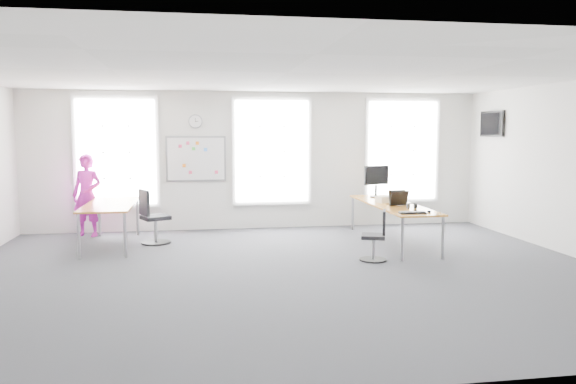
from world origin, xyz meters
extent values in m
plane|color=#28292E|center=(0.00, 0.00, 0.00)|extent=(10.00, 10.00, 0.00)
plane|color=white|center=(0.00, 0.00, 3.00)|extent=(10.00, 10.00, 0.00)
plane|color=white|center=(0.00, 4.00, 1.50)|extent=(10.00, 0.00, 10.00)
plane|color=white|center=(0.00, -4.00, 1.50)|extent=(10.00, 0.00, 10.00)
cube|color=white|center=(-3.00, 3.97, 1.70)|extent=(1.60, 0.06, 2.20)
cube|color=white|center=(0.30, 3.97, 1.70)|extent=(1.60, 0.06, 2.20)
cube|color=white|center=(3.30, 3.97, 1.70)|extent=(1.60, 0.06, 2.20)
cube|color=gold|center=(2.36, 1.94, 0.74)|extent=(0.83, 3.12, 0.03)
cylinder|color=gray|center=(2.00, 0.44, 0.36)|extent=(0.05, 0.05, 0.73)
cylinder|color=gray|center=(2.71, 0.44, 0.36)|extent=(0.05, 0.05, 0.73)
cylinder|color=gray|center=(2.00, 3.44, 0.36)|extent=(0.05, 0.05, 0.73)
cylinder|color=gray|center=(2.71, 3.44, 0.36)|extent=(0.05, 0.05, 0.73)
cube|color=gold|center=(-2.94, 2.50, 0.78)|extent=(0.88, 2.19, 0.03)
cylinder|color=gray|center=(-3.32, 1.47, 0.38)|extent=(0.05, 0.05, 0.77)
cylinder|color=gray|center=(-2.57, 1.47, 0.38)|extent=(0.05, 0.05, 0.77)
cylinder|color=gray|center=(-3.32, 3.54, 0.38)|extent=(0.05, 0.05, 0.77)
cylinder|color=gray|center=(-2.57, 3.54, 0.38)|extent=(0.05, 0.05, 0.77)
cylinder|color=black|center=(1.53, 0.54, 0.01)|extent=(0.45, 0.45, 0.03)
cylinder|color=gray|center=(1.53, 0.54, 0.21)|extent=(0.05, 0.05, 0.36)
cube|color=black|center=(1.53, 0.54, 0.41)|extent=(0.49, 0.49, 0.06)
cube|color=black|center=(1.70, 0.48, 0.65)|extent=(0.16, 0.36, 0.39)
cylinder|color=black|center=(-2.14, 2.59, 0.02)|extent=(0.56, 0.56, 0.03)
cylinder|color=gray|center=(-2.14, 2.59, 0.26)|extent=(0.06, 0.06, 0.45)
cube|color=black|center=(-2.14, 2.59, 0.50)|extent=(0.62, 0.62, 0.07)
cube|color=black|center=(-2.33, 2.50, 0.80)|extent=(0.24, 0.43, 0.48)
imported|color=#C51EAB|center=(-3.56, 3.59, 0.84)|extent=(0.71, 0.58, 1.68)
cube|color=white|center=(-1.35, 3.97, 1.55)|extent=(1.20, 0.03, 0.90)
cylinder|color=gray|center=(-1.35, 3.97, 2.35)|extent=(0.30, 0.04, 0.30)
cube|color=black|center=(4.95, 3.00, 2.30)|extent=(0.06, 0.90, 0.55)
cube|color=black|center=(2.25, 0.64, 0.77)|extent=(0.47, 0.20, 0.02)
ellipsoid|color=black|center=(2.57, 0.69, 0.78)|extent=(0.08, 0.12, 0.04)
cylinder|color=black|center=(2.44, 0.99, 0.76)|extent=(0.07, 0.07, 0.01)
cylinder|color=black|center=(2.39, 1.21, 0.80)|extent=(0.04, 0.09, 0.09)
cylinder|color=black|center=(2.53, 1.21, 0.80)|extent=(0.04, 0.09, 0.09)
cylinder|color=gold|center=(2.39, 1.21, 0.80)|extent=(0.01, 0.09, 0.09)
cube|color=black|center=(2.46, 1.21, 0.85)|extent=(0.16, 0.02, 0.01)
cube|color=black|center=(2.37, 1.69, 0.90)|extent=(0.36, 0.13, 0.29)
cube|color=#F86D00|center=(2.37, 1.60, 0.89)|extent=(0.34, 0.15, 0.26)
cube|color=black|center=(2.37, 1.59, 0.90)|extent=(0.36, 0.15, 0.28)
cube|color=beige|center=(2.31, 2.16, 0.82)|extent=(0.40, 0.33, 0.12)
cylinder|color=black|center=(2.38, 3.02, 0.77)|extent=(0.24, 0.24, 0.02)
cylinder|color=black|center=(2.38, 3.02, 0.89)|extent=(0.05, 0.05, 0.24)
cube|color=black|center=(2.38, 3.00, 1.22)|extent=(0.58, 0.22, 0.40)
cube|color=black|center=(2.38, 2.98, 1.22)|extent=(0.53, 0.17, 0.36)
camera|label=1|loc=(-1.34, -8.27, 2.14)|focal=35.00mm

